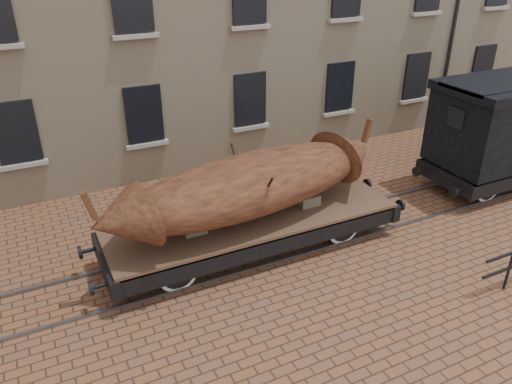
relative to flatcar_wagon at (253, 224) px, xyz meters
name	(u,v)px	position (x,y,z in m)	size (l,w,h in m)	color
ground	(298,237)	(1.29, 0.00, -0.75)	(90.00, 90.00, 0.00)	brown
rail_track	(298,236)	(1.29, 0.00, -0.72)	(30.00, 1.52, 0.06)	#59595E
flatcar_wagon	(253,224)	(0.00, 0.00, 0.00)	(7.94, 2.15, 1.20)	brown
iron_boat	(251,184)	(-0.06, 0.00, 1.08)	(7.53, 2.95, 1.77)	brown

